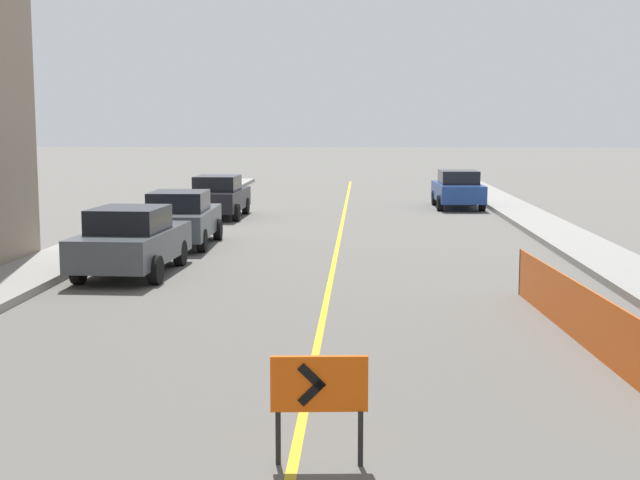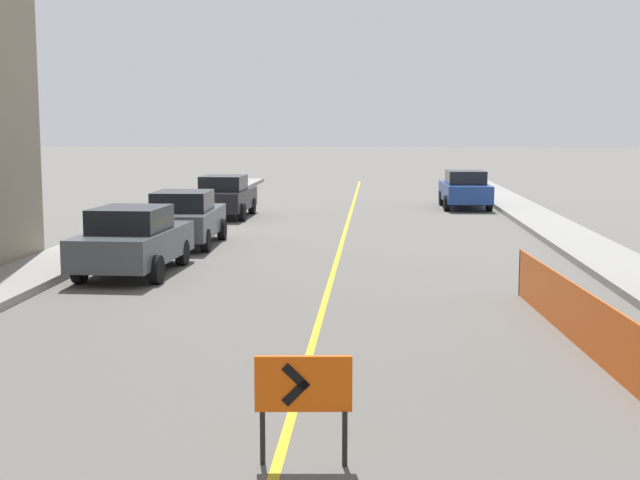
{
  "view_description": "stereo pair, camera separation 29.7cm",
  "coord_description": "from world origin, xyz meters",
  "px_view_note": "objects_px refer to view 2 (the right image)",
  "views": [
    {
      "loc": [
        0.69,
        7.06,
        3.46
      ],
      "look_at": [
        -0.2,
        26.1,
        1.0
      ],
      "focal_mm": 50.0,
      "sensor_mm": 36.0,
      "label": 1
    },
    {
      "loc": [
        0.98,
        7.08,
        3.46
      ],
      "look_at": [
        -0.2,
        26.1,
        1.0
      ],
      "focal_mm": 50.0,
      "sensor_mm": 36.0,
      "label": 2
    }
  ],
  "objects_px": {
    "parked_car_curb_near": "(133,240)",
    "parked_car_curb_mid": "(184,218)",
    "parked_car_curb_far": "(224,196)",
    "arrow_barricade_primary": "(303,389)",
    "parked_car_opposite_side": "(465,189)"
  },
  "relations": [
    {
      "from": "parked_car_curb_near",
      "to": "parked_car_curb_mid",
      "type": "distance_m",
      "value": 4.99
    },
    {
      "from": "parked_car_curb_near",
      "to": "parked_car_curb_far",
      "type": "relative_size",
      "value": 1.01
    },
    {
      "from": "arrow_barricade_primary",
      "to": "parked_car_curb_near",
      "type": "bearing_deg",
      "value": 109.3
    },
    {
      "from": "parked_car_opposite_side",
      "to": "parked_car_curb_mid",
      "type": "bearing_deg",
      "value": -128.26
    },
    {
      "from": "parked_car_curb_far",
      "to": "parked_car_opposite_side",
      "type": "xyz_separation_m",
      "value": [
        9.43,
        4.35,
        0.0
      ]
    },
    {
      "from": "arrow_barricade_primary",
      "to": "parked_car_curb_mid",
      "type": "xyz_separation_m",
      "value": [
        -4.79,
        16.53,
        -0.01
      ]
    },
    {
      "from": "arrow_barricade_primary",
      "to": "parked_car_opposite_side",
      "type": "distance_m",
      "value": 29.16
    },
    {
      "from": "arrow_barricade_primary",
      "to": "parked_car_curb_mid",
      "type": "relative_size",
      "value": 0.26
    },
    {
      "from": "arrow_barricade_primary",
      "to": "parked_car_curb_mid",
      "type": "height_order",
      "value": "parked_car_curb_mid"
    },
    {
      "from": "parked_car_curb_near",
      "to": "parked_car_opposite_side",
      "type": "xyz_separation_m",
      "value": [
        9.38,
        17.28,
        0.0
      ]
    },
    {
      "from": "arrow_barricade_primary",
      "to": "parked_car_curb_mid",
      "type": "bearing_deg",
      "value": 102.35
    },
    {
      "from": "parked_car_opposite_side",
      "to": "arrow_barricade_primary",
      "type": "bearing_deg",
      "value": -100.08
    },
    {
      "from": "parked_car_curb_mid",
      "to": "parked_car_curb_far",
      "type": "relative_size",
      "value": 1.0
    },
    {
      "from": "parked_car_curb_near",
      "to": "parked_car_curb_mid",
      "type": "relative_size",
      "value": 1.01
    },
    {
      "from": "arrow_barricade_primary",
      "to": "parked_car_curb_far",
      "type": "bearing_deg",
      "value": 97.67
    }
  ]
}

